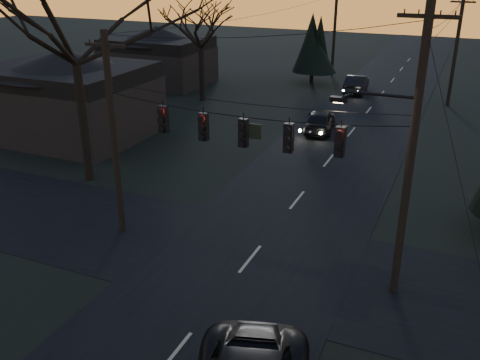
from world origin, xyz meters
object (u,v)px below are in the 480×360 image
at_px(bare_tree_left, 70,12).
at_px(sedan_oncoming_b, 356,84).
at_px(utility_pole_right, 393,291).
at_px(utility_pole_far_l, 332,75).
at_px(utility_pole_left, 123,230).
at_px(utility_pole_far_r, 447,106).
at_px(sedan_oncoming_a, 320,121).

bearing_deg(bare_tree_left, sedan_oncoming_b, 70.93).
distance_m(utility_pole_right, bare_tree_left, 19.02).
bearing_deg(utility_pole_far_l, utility_pole_right, -72.28).
relative_size(utility_pole_left, utility_pole_far_l, 1.06).
relative_size(utility_pole_left, utility_pole_far_r, 1.00).
xyz_separation_m(utility_pole_left, bare_tree_left, (-4.98, 4.14, 8.56)).
bearing_deg(utility_pole_left, utility_pole_right, 0.00).
xyz_separation_m(utility_pole_far_l, sedan_oncoming_a, (3.95, -18.69, 0.76)).
bearing_deg(utility_pole_far_l, bare_tree_left, -98.88).
xyz_separation_m(bare_tree_left, sedan_oncoming_b, (8.79, 25.43, -7.79)).
distance_m(utility_pole_right, sedan_oncoming_b, 30.56).
relative_size(utility_pole_far_l, bare_tree_left, 0.65).
xyz_separation_m(utility_pole_right, utility_pole_left, (-11.50, 0.00, 0.00)).
height_order(utility_pole_far_l, sedan_oncoming_b, utility_pole_far_l).
xyz_separation_m(utility_pole_right, utility_pole_far_l, (-11.50, 36.00, 0.00)).
height_order(utility_pole_far_l, bare_tree_left, bare_tree_left).
bearing_deg(sedan_oncoming_a, bare_tree_left, 48.07).
relative_size(bare_tree_left, sedan_oncoming_a, 2.76).
bearing_deg(utility_pole_far_r, utility_pole_far_l, 145.18).
bearing_deg(utility_pole_left, utility_pole_far_l, 90.00).
xyz_separation_m(utility_pole_left, sedan_oncoming_b, (3.81, 29.56, 0.76)).
distance_m(sedan_oncoming_a, sedan_oncoming_b, 12.26).
bearing_deg(utility_pole_right, bare_tree_left, 165.91).
bearing_deg(sedan_oncoming_b, utility_pole_right, 101.24).
bearing_deg(utility_pole_left, sedan_oncoming_a, 77.13).
bearing_deg(sedan_oncoming_a, utility_pole_far_r, -133.02).
bearing_deg(sedan_oncoming_b, utility_pole_left, 79.31).
relative_size(utility_pole_right, sedan_oncoming_a, 2.25).
relative_size(utility_pole_left, bare_tree_left, 0.69).
bearing_deg(utility_pole_far_r, sedan_oncoming_b, 168.50).
height_order(utility_pole_left, utility_pole_far_l, utility_pole_left).
bearing_deg(bare_tree_left, utility_pole_left, -39.73).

